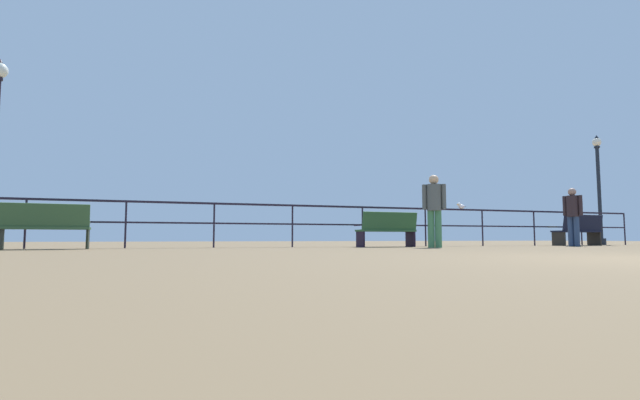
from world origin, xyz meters
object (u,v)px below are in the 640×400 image
at_px(bench_near_left, 388,228).
at_px(person_by_bench, 434,206).
at_px(lamppost_center, 599,185).
at_px(bench_near_right, 579,229).
at_px(person_at_railing, 573,213).
at_px(seagull_on_rail, 461,206).
at_px(bench_far_left, 45,225).

distance_m(bench_near_left, person_by_bench, 1.44).
distance_m(lamppost_center, person_by_bench, 8.52).
bearing_deg(person_by_bench, lamppost_center, 15.12).
distance_m(bench_near_right, lamppost_center, 2.87).
relative_size(lamppost_center, person_by_bench, 2.18).
xyz_separation_m(bench_near_left, lamppost_center, (8.80, 1.02, 1.57)).
bearing_deg(person_at_railing, lamppost_center, 29.05).
distance_m(lamppost_center, seagull_on_rail, 6.05).
height_order(bench_near_right, person_at_railing, person_at_railing).
bearing_deg(person_at_railing, bench_far_left, 176.39).
bearing_deg(bench_near_left, bench_far_left, -179.98).
height_order(person_by_bench, seagull_on_rail, person_by_bench).
bearing_deg(person_by_bench, bench_far_left, 172.03).
bearing_deg(bench_near_left, lamppost_center, 6.61).
bearing_deg(bench_far_left, person_at_railing, -3.61).
xyz_separation_m(lamppost_center, person_by_bench, (-8.16, -2.21, -1.04)).
xyz_separation_m(bench_far_left, seagull_on_rail, (10.63, 0.71, 0.67)).
bearing_deg(seagull_on_rail, person_at_railing, -30.47).
bearing_deg(bench_far_left, person_by_bench, -7.97).
bearing_deg(seagull_on_rail, bench_near_left, -165.95).
relative_size(person_at_railing, seagull_on_rail, 4.35).
bearing_deg(seagull_on_rail, bench_near_right, -10.65).
bearing_deg(bench_far_left, bench_near_right, -0.01).
xyz_separation_m(lamppost_center, person_at_railing, (-3.35, -1.86, -1.11)).
xyz_separation_m(bench_near_left, bench_near_right, (6.62, -0.01, 0.02)).
relative_size(bench_near_right, seagull_on_rail, 4.39).
bearing_deg(bench_near_left, seagull_on_rail, 14.05).
distance_m(bench_far_left, seagull_on_rail, 10.67).
height_order(bench_far_left, person_at_railing, person_at_railing).
relative_size(bench_far_left, seagull_on_rail, 4.38).
bearing_deg(lamppost_center, bench_near_left, -173.39).
xyz_separation_m(bench_near_left, person_at_railing, (5.46, -0.84, 0.46)).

